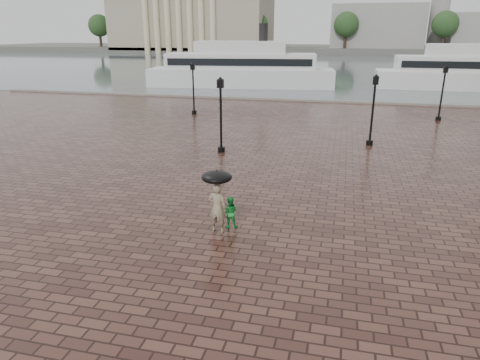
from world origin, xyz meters
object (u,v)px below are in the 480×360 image
object	(u,v)px
street_lamps	(307,99)
ferry_far	(472,71)
ferry_near	(241,68)
child_pedestrian	(230,212)
adult_pedestrian	(217,208)

from	to	relation	value
street_lamps	ferry_far	bearing A→B (deg)	58.26
ferry_near	child_pedestrian	bearing A→B (deg)	-84.22
adult_pedestrian	child_pedestrian	world-z (taller)	adult_pedestrian
ferry_near	adult_pedestrian	bearing A→B (deg)	-84.78
adult_pedestrian	ferry_near	distance (m)	45.27
street_lamps	ferry_far	xyz separation A→B (m)	(18.37, 29.69, -0.00)
street_lamps	ferry_near	bearing A→B (deg)	113.53
adult_pedestrian	ferry_far	distance (m)	52.01
street_lamps	ferry_far	world-z (taller)	ferry_far
adult_pedestrian	child_pedestrian	bearing A→B (deg)	-122.46
ferry_far	street_lamps	bearing A→B (deg)	-121.61
street_lamps	ferry_near	world-z (taller)	ferry_near
street_lamps	child_pedestrian	bearing A→B (deg)	-93.81
adult_pedestrian	ferry_far	world-z (taller)	ferry_far
adult_pedestrian	ferry_near	xyz separation A→B (m)	(-9.72, 44.18, 1.50)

